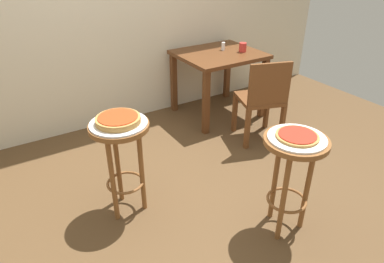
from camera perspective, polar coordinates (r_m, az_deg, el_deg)
ground_plane at (r=2.79m, az=-1.70°, el=-11.46°), size 6.00×6.00×0.00m
stool_foreground at (r=2.35m, az=16.09°, el=-5.06°), size 0.41×0.41×0.73m
serving_plate_foreground at (r=2.25m, az=16.74°, el=-1.03°), size 0.36×0.36×0.01m
pizza_foreground at (r=2.24m, az=16.80°, el=-0.68°), size 0.26×0.26×0.02m
stool_middle at (r=2.47m, az=-11.45°, el=-2.60°), size 0.41×0.41×0.73m
serving_plate_middle at (r=2.38m, az=-11.89°, el=1.31°), size 0.39×0.39×0.01m
pizza_middle at (r=2.36m, az=-11.96°, el=1.92°), size 0.30×0.30×0.05m
dining_table at (r=3.93m, az=4.37°, el=11.07°), size 0.87×0.77×0.72m
cup_near_edge at (r=3.94m, az=8.28°, el=13.43°), size 0.08×0.08×0.10m
condiment_shaker at (r=3.98m, az=5.11°, el=13.68°), size 0.04×0.04×0.08m
wooden_chair at (r=3.43m, az=11.45°, el=5.37°), size 0.51×0.51×0.85m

